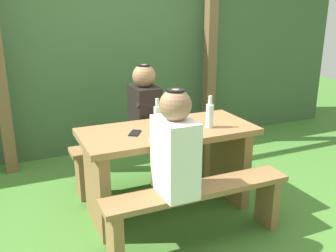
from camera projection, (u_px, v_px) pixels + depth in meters
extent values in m
plane|color=#43782E|center=(168.00, 209.00, 3.28)|extent=(12.00, 12.00, 0.00)
cube|color=#3C5B36|center=(103.00, 68.00, 4.70)|extent=(6.40, 0.71, 1.85)
cube|color=brown|center=(210.00, 54.00, 4.61)|extent=(0.12, 0.12, 2.20)
cube|color=olive|center=(168.00, 131.00, 3.07)|extent=(1.40, 0.64, 0.05)
cube|color=olive|center=(97.00, 186.00, 2.94)|extent=(0.08, 0.54, 0.68)
cube|color=olive|center=(229.00, 161.00, 3.41)|extent=(0.08, 0.54, 0.68)
cube|color=olive|center=(198.00, 190.00, 2.69)|extent=(1.40, 0.24, 0.04)
cube|color=olive|center=(115.00, 238.00, 2.52)|extent=(0.07, 0.22, 0.41)
cube|color=olive|center=(267.00, 201.00, 3.00)|extent=(0.07, 0.22, 0.41)
cube|color=olive|center=(145.00, 142.00, 3.61)|extent=(1.40, 0.24, 0.04)
cube|color=olive|center=(81.00, 176.00, 3.44)|extent=(0.07, 0.22, 0.41)
cube|color=olive|center=(202.00, 155.00, 3.92)|extent=(0.07, 0.22, 0.41)
cube|color=white|center=(175.00, 157.00, 2.53)|extent=(0.22, 0.34, 0.52)
sphere|color=#936B4C|center=(175.00, 105.00, 2.42)|extent=(0.21, 0.21, 0.21)
cylinder|color=black|center=(175.00, 91.00, 2.40)|extent=(0.12, 0.12, 0.02)
cylinder|color=white|center=(167.00, 136.00, 2.62)|extent=(0.25, 0.07, 0.15)
cube|color=black|center=(145.00, 114.00, 3.52)|extent=(0.22, 0.34, 0.52)
sphere|color=#936B4C|center=(144.00, 76.00, 3.42)|extent=(0.21, 0.21, 0.21)
cylinder|color=black|center=(144.00, 66.00, 3.39)|extent=(0.12, 0.12, 0.02)
cylinder|color=black|center=(150.00, 107.00, 3.37)|extent=(0.25, 0.07, 0.15)
cylinder|color=silver|center=(180.00, 119.00, 3.16)|extent=(0.08, 0.08, 0.08)
cylinder|color=silver|center=(157.00, 117.00, 3.07)|extent=(0.06, 0.06, 0.17)
cylinder|color=silver|center=(157.00, 103.00, 3.03)|extent=(0.03, 0.03, 0.07)
cylinder|color=silver|center=(210.00, 116.00, 3.06)|extent=(0.06, 0.06, 0.19)
cylinder|color=silver|center=(210.00, 100.00, 3.02)|extent=(0.03, 0.03, 0.07)
cube|color=black|center=(135.00, 133.00, 2.94)|extent=(0.14, 0.16, 0.01)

